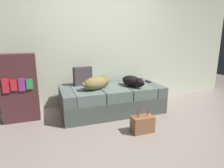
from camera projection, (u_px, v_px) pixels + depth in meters
ground_plane at (134, 135)px, 2.74m from camera, size 10.00×10.00×0.00m
back_wall at (100, 35)px, 3.92m from camera, size 6.40×0.10×2.80m
couch at (111, 99)px, 3.60m from camera, size 1.82×0.95×0.48m
dog_tan at (97, 83)px, 3.32m from camera, size 0.61×0.45×0.22m
dog_dark at (133, 81)px, 3.49m from camera, size 0.36×0.55×0.19m
tv_remote at (148, 82)px, 3.84m from camera, size 0.06×0.15×0.02m
throw_pillow at (83, 76)px, 3.60m from camera, size 0.36×0.18×0.34m
handbag at (142, 124)px, 2.80m from camera, size 0.32×0.18×0.38m
bookshelf at (19, 88)px, 3.13m from camera, size 0.56×0.30×1.10m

